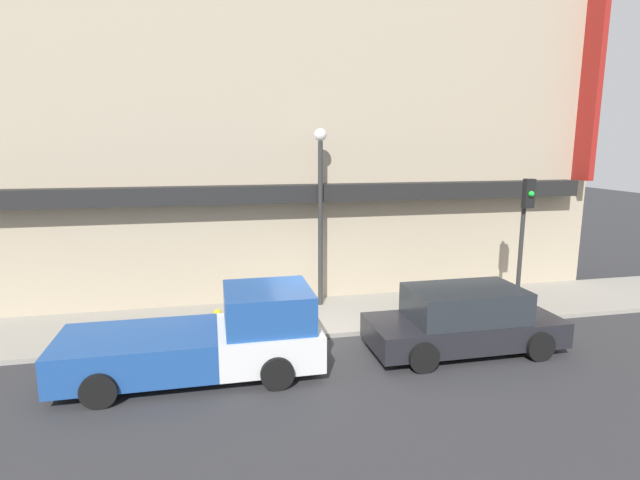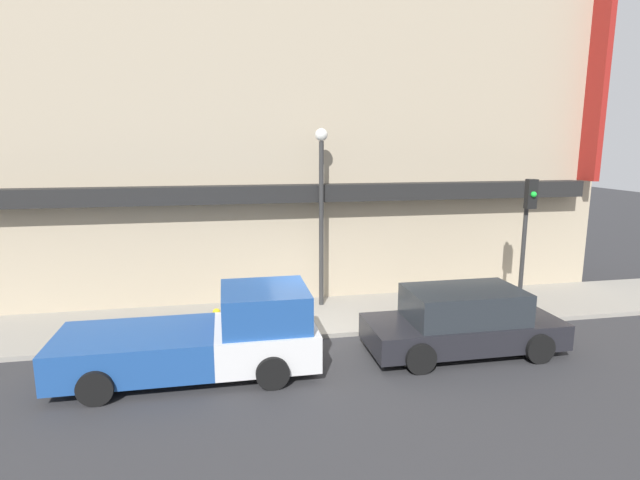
{
  "view_description": "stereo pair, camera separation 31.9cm",
  "coord_description": "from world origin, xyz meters",
  "px_view_note": "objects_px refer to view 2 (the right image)",
  "views": [
    {
      "loc": [
        -2.63,
        -11.67,
        4.86
      ],
      "look_at": [
        0.18,
        1.24,
        2.32
      ],
      "focal_mm": 28.0,
      "sensor_mm": 36.0,
      "label": 1
    },
    {
      "loc": [
        -2.32,
        -11.73,
        4.86
      ],
      "look_at": [
        0.18,
        1.24,
        2.32
      ],
      "focal_mm": 28.0,
      "sensor_mm": 36.0,
      "label": 2
    }
  ],
  "objects_px": {
    "pickup_truck": "(208,337)",
    "fire_hydrant": "(217,322)",
    "traffic_light": "(527,223)",
    "parked_car": "(463,321)",
    "street_lamp": "(321,196)"
  },
  "relations": [
    {
      "from": "parked_car",
      "to": "fire_hydrant",
      "type": "distance_m",
      "value": 6.0
    },
    {
      "from": "fire_hydrant",
      "to": "pickup_truck",
      "type": "bearing_deg",
      "value": -95.43
    },
    {
      "from": "parked_car",
      "to": "traffic_light",
      "type": "xyz_separation_m",
      "value": [
        2.75,
        1.9,
        1.99
      ]
    },
    {
      "from": "pickup_truck",
      "to": "parked_car",
      "type": "bearing_deg",
      "value": 1.78
    },
    {
      "from": "pickup_truck",
      "to": "street_lamp",
      "type": "bearing_deg",
      "value": 51.2
    },
    {
      "from": "pickup_truck",
      "to": "street_lamp",
      "type": "height_order",
      "value": "street_lamp"
    },
    {
      "from": "parked_car",
      "to": "traffic_light",
      "type": "relative_size",
      "value": 1.2
    },
    {
      "from": "parked_car",
      "to": "street_lamp",
      "type": "distance_m",
      "value": 5.32
    },
    {
      "from": "parked_car",
      "to": "traffic_light",
      "type": "height_order",
      "value": "traffic_light"
    },
    {
      "from": "pickup_truck",
      "to": "fire_hydrant",
      "type": "relative_size",
      "value": 7.45
    },
    {
      "from": "street_lamp",
      "to": "traffic_light",
      "type": "distance_m",
      "value": 5.77
    },
    {
      "from": "fire_hydrant",
      "to": "traffic_light",
      "type": "xyz_separation_m",
      "value": [
        8.47,
        0.14,
        2.26
      ]
    },
    {
      "from": "street_lamp",
      "to": "parked_car",
      "type": "bearing_deg",
      "value": -54.57
    },
    {
      "from": "pickup_truck",
      "to": "parked_car",
      "type": "relative_size",
      "value": 1.18
    },
    {
      "from": "fire_hydrant",
      "to": "street_lamp",
      "type": "height_order",
      "value": "street_lamp"
    }
  ]
}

